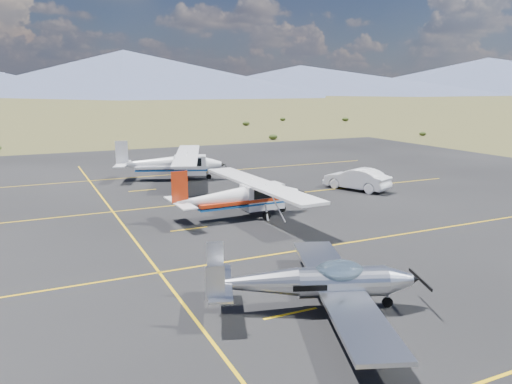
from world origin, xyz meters
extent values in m
plane|color=#383D1C|center=(0.00, 0.00, 0.00)|extent=(1600.00, 1600.00, 0.00)
cube|color=black|center=(0.00, 7.00, 0.00)|extent=(72.00, 72.00, 0.02)
cube|color=silver|center=(-1.40, -3.89, 0.80)|extent=(4.80, 9.52, 0.13)
ellipsoid|color=#99BFD8|center=(-1.40, -3.89, 1.31)|extent=(1.99, 1.55, 0.87)
cube|color=silver|center=(-5.09, -2.51, 1.10)|extent=(1.82, 3.25, 0.06)
cube|color=silver|center=(-5.65, -3.55, 1.58)|extent=(0.57, 0.26, 1.06)
cube|color=silver|center=(-4.83, -1.36, 1.58)|extent=(0.57, 0.26, 1.06)
cylinder|color=black|center=(0.20, -4.48, 0.19)|extent=(0.37, 0.22, 0.36)
cylinder|color=black|center=(-2.04, -5.01, 0.22)|extent=(0.44, 0.26, 0.43)
cylinder|color=black|center=(-1.15, -2.62, 0.22)|extent=(0.44, 0.26, 0.43)
cube|color=white|center=(1.79, 8.54, 1.12)|extent=(2.37, 1.30, 1.43)
cube|color=white|center=(1.58, 8.53, 1.86)|extent=(2.07, 11.70, 0.15)
cube|color=black|center=(1.79, 8.54, 1.42)|extent=(1.74, 1.32, 0.58)
cube|color=#B32C0E|center=(0.41, 8.49, 1.02)|extent=(5.34, 1.43, 0.19)
cube|color=#B32C0E|center=(-3.19, 8.36, 2.13)|extent=(0.90, 0.11, 1.69)
cube|color=white|center=(-3.19, 8.36, 1.28)|extent=(0.92, 3.42, 0.06)
cylinder|color=black|center=(3.16, 8.59, 0.20)|extent=(0.38, 0.12, 0.38)
cylinder|color=black|center=(1.51, 7.42, 0.24)|extent=(0.47, 0.15, 0.47)
cylinder|color=black|center=(1.43, 9.64, 0.24)|extent=(0.47, 0.15, 0.47)
cube|color=white|center=(1.45, 21.09, 1.20)|extent=(2.78, 2.06, 1.53)
cube|color=white|center=(1.24, 21.17, 1.99)|extent=(5.83, 12.30, 0.16)
cube|color=black|center=(1.45, 21.09, 1.51)|extent=(2.16, 1.88, 0.62)
cube|color=white|center=(0.07, 21.59, 1.08)|extent=(5.77, 3.14, 0.20)
cube|color=white|center=(-3.55, 22.88, 2.27)|extent=(0.93, 0.40, 1.81)
cube|color=white|center=(-3.55, 22.88, 1.37)|extent=(2.02, 3.69, 0.07)
cylinder|color=black|center=(2.84, 20.60, 0.21)|extent=(0.42, 0.24, 0.41)
cylinder|color=black|center=(0.73, 20.09, 0.26)|extent=(0.52, 0.31, 0.50)
cylinder|color=black|center=(1.53, 22.33, 0.26)|extent=(0.52, 0.31, 0.50)
imported|color=white|center=(11.12, 12.14, 0.80)|extent=(3.44, 5.07, 1.58)
camera|label=1|loc=(-10.53, -16.85, 7.37)|focal=35.00mm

